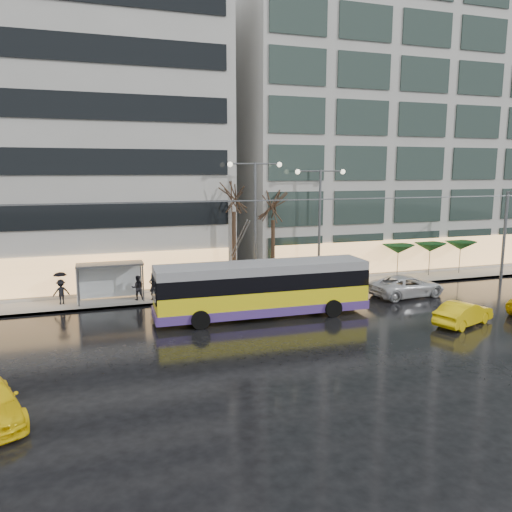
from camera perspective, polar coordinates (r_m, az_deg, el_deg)
name	(u,v)px	position (r m, az deg, el deg)	size (l,w,h in m)	color
ground	(283,342)	(25.73, 3.13, -9.75)	(140.00, 140.00, 0.00)	black
sidewalk	(243,281)	(39.10, -1.55, -2.84)	(80.00, 10.00, 0.15)	gray
kerb	(263,295)	(34.51, 0.80, -4.54)	(80.00, 0.10, 0.15)	slate
building_right	(400,127)	(50.21, 16.15, 14.00)	(32.00, 14.00, 25.00)	#A7A59F
trolleybus	(263,290)	(29.52, 0.75, -3.96)	(12.73, 5.08, 5.87)	yellow
catenary	(254,238)	(32.36, -0.22, 2.05)	(42.24, 5.12, 7.00)	#595B60
bus_shelter	(104,274)	(33.93, -16.97, -1.94)	(4.20, 1.60, 2.51)	#595B60
street_lamp_near	(255,208)	(35.20, -0.10, 5.51)	(3.96, 0.36, 9.03)	#595B60
street_lamp_far	(320,210)	(37.07, 7.30, 5.22)	(3.96, 0.36, 8.53)	#595B60
tree_a	(234,192)	(34.90, -2.57, 7.27)	(3.20, 3.20, 8.40)	black
tree_b	(273,201)	(36.04, 1.98, 6.26)	(3.20, 3.20, 7.70)	black
parasol_a	(398,249)	(41.08, 15.94, 0.77)	(2.50, 2.50, 2.65)	#595B60
parasol_b	(430,247)	(42.82, 19.28, 0.95)	(2.50, 2.50, 2.65)	#595B60
parasol_c	(461,246)	(44.69, 22.34, 1.11)	(2.50, 2.50, 2.65)	#595B60
taxi_b	(463,313)	(30.47, 22.61, -6.07)	(1.42, 4.07, 1.34)	yellow
sedan_silver	(407,286)	(35.96, 16.88, -3.29)	(2.44, 5.29, 1.47)	silver
pedestrian_a	(154,279)	(33.49, -11.62, -2.56)	(1.27, 1.28, 2.19)	black
pedestrian_b	(138,288)	(33.82, -13.37, -3.54)	(0.80, 0.63, 1.64)	black
pedestrian_c	(61,287)	(34.14, -21.41, -3.32)	(1.14, 0.99, 2.11)	black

